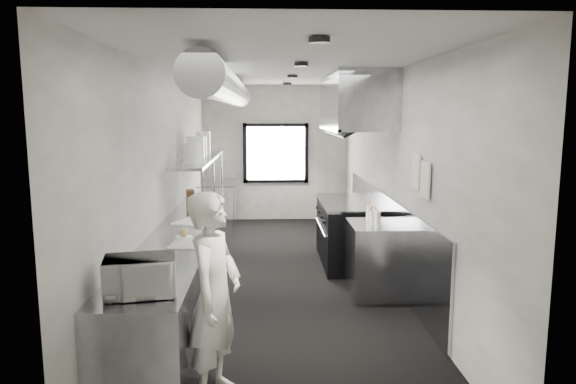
{
  "coord_description": "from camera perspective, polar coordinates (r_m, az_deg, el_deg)",
  "views": [
    {
      "loc": [
        -0.19,
        -6.93,
        2.25
      ],
      "look_at": [
        0.09,
        -0.2,
        1.22
      ],
      "focal_mm": 32.77,
      "sensor_mm": 36.0,
      "label": 1
    }
  ],
  "objects": [
    {
      "name": "floor",
      "position": [
        7.29,
        -0.74,
        -9.3
      ],
      "size": [
        3.0,
        8.0,
        0.01
      ],
      "primitive_type": "cube",
      "color": "black",
      "rests_on": "ground"
    },
    {
      "name": "ceiling",
      "position": [
        6.96,
        -0.79,
        13.2
      ],
      "size": [
        3.0,
        8.0,
        0.01
      ],
      "primitive_type": "cube",
      "color": "beige",
      "rests_on": "wall_back"
    },
    {
      "name": "wall_back",
      "position": [
        10.97,
        -1.34,
        4.23
      ],
      "size": [
        3.0,
        0.02,
        2.8
      ],
      "primitive_type": "cube",
      "color": "silver",
      "rests_on": "floor"
    },
    {
      "name": "wall_front",
      "position": [
        3.06,
        1.29,
        -7.49
      ],
      "size": [
        3.0,
        0.02,
        2.8
      ],
      "primitive_type": "cube",
      "color": "silver",
      "rests_on": "floor"
    },
    {
      "name": "wall_left",
      "position": [
        7.11,
        -12.95,
        1.58
      ],
      "size": [
        0.02,
        8.0,
        2.8
      ],
      "primitive_type": "cube",
      "color": "silver",
      "rests_on": "floor"
    },
    {
      "name": "wall_right",
      "position": [
        7.19,
        11.28,
        1.71
      ],
      "size": [
        0.02,
        8.0,
        2.8
      ],
      "primitive_type": "cube",
      "color": "silver",
      "rests_on": "floor"
    },
    {
      "name": "wall_cladding",
      "position": [
        7.62,
        10.42,
        -4.37
      ],
      "size": [
        0.03,
        5.5,
        1.1
      ],
      "primitive_type": "cube",
      "color": "gray",
      "rests_on": "wall_right"
    },
    {
      "name": "hvac_duct",
      "position": [
        7.36,
        -6.43,
        10.95
      ],
      "size": [
        0.4,
        6.4,
        0.4
      ],
      "primitive_type": "cylinder",
      "rotation": [
        1.57,
        0.0,
        0.0
      ],
      "color": "gray",
      "rests_on": "ceiling"
    },
    {
      "name": "service_window",
      "position": [
        10.93,
        -1.33,
        4.22
      ],
      "size": [
        1.36,
        0.05,
        1.25
      ],
      "color": "silver",
      "rests_on": "wall_back"
    },
    {
      "name": "exhaust_hood",
      "position": [
        7.74,
        7.33,
        9.64
      ],
      "size": [
        0.81,
        2.2,
        0.88
      ],
      "color": "gray",
      "rests_on": "ceiling"
    },
    {
      "name": "prep_counter",
      "position": [
        6.75,
        -10.51,
        -6.95
      ],
      "size": [
        0.7,
        6.0,
        0.9
      ],
      "primitive_type": "cube",
      "color": "gray",
      "rests_on": "floor"
    },
    {
      "name": "pass_shelf",
      "position": [
        8.03,
        -9.51,
        3.44
      ],
      "size": [
        0.45,
        3.0,
        0.68
      ],
      "color": "gray",
      "rests_on": "prep_counter"
    },
    {
      "name": "range",
      "position": [
        7.93,
        6.65,
        -4.36
      ],
      "size": [
        0.88,
        1.6,
        0.94
      ],
      "color": "black",
      "rests_on": "floor"
    },
    {
      "name": "bottle_station",
      "position": [
        6.63,
        9.49,
        -7.22
      ],
      "size": [
        0.65,
        0.8,
        0.9
      ],
      "primitive_type": "cube",
      "color": "gray",
      "rests_on": "floor"
    },
    {
      "name": "far_work_table",
      "position": [
        10.34,
        -7.63,
        -1.43
      ],
      "size": [
        0.7,
        1.2,
        0.9
      ],
      "primitive_type": "cube",
      "color": "gray",
      "rests_on": "floor"
    },
    {
      "name": "notice_sheet_a",
      "position": [
        6.0,
        13.73,
        2.2
      ],
      "size": [
        0.02,
        0.28,
        0.38
      ],
      "primitive_type": "cube",
      "color": "white",
      "rests_on": "wall_right"
    },
    {
      "name": "notice_sheet_b",
      "position": [
        5.68,
        14.68,
        1.29
      ],
      "size": [
        0.02,
        0.28,
        0.38
      ],
      "primitive_type": "cube",
      "color": "white",
      "rests_on": "wall_right"
    },
    {
      "name": "line_cook",
      "position": [
        4.21,
        -7.96,
        -11.18
      ],
      "size": [
        0.55,
        0.69,
        1.66
      ],
      "primitive_type": "imported",
      "rotation": [
        0.0,
        0.0,
        1.29
      ],
      "color": "silver",
      "rests_on": "floor"
    },
    {
      "name": "microwave",
      "position": [
        4.11,
        -15.75,
        -8.75
      ],
      "size": [
        0.54,
        0.45,
        0.29
      ],
      "primitive_type": "imported",
      "rotation": [
        0.0,
        0.0,
        0.19
      ],
      "color": "white",
      "rests_on": "prep_counter"
    },
    {
      "name": "deli_tub_a",
      "position": [
        4.86,
        -15.5,
        -7.15
      ],
      "size": [
        0.17,
        0.17,
        0.11
      ],
      "primitive_type": "cylinder",
      "rotation": [
        0.0,
        0.0,
        0.18
      ],
      "color": "#AAB1A3",
      "rests_on": "prep_counter"
    },
    {
      "name": "deli_tub_b",
      "position": [
        4.68,
        -15.73,
        -7.74
      ],
      "size": [
        0.17,
        0.17,
        0.11
      ],
      "primitive_type": "cylinder",
      "rotation": [
        0.0,
        0.0,
        0.13
      ],
      "color": "#AAB1A3",
      "rests_on": "prep_counter"
    },
    {
      "name": "newspaper",
      "position": [
        5.53,
        -11.02,
        -5.59
      ],
      "size": [
        0.35,
        0.42,
        0.01
      ],
      "primitive_type": "cube",
      "rotation": [
        0.0,
        0.0,
        -0.1
      ],
      "color": "beige",
      "rests_on": "prep_counter"
    },
    {
      "name": "small_plate",
      "position": [
        5.82,
        -11.23,
        -4.84
      ],
      "size": [
        0.23,
        0.23,
        0.02
      ],
      "primitive_type": "cylinder",
      "rotation": [
        0.0,
        0.0,
        -0.26
      ],
      "color": "white",
      "rests_on": "prep_counter"
    },
    {
      "name": "pastry",
      "position": [
        5.81,
        -11.25,
        -4.29
      ],
      "size": [
        0.1,
        0.1,
        0.1
      ],
      "primitive_type": "sphere",
      "color": "tan",
      "rests_on": "small_plate"
    },
    {
      "name": "cutting_board",
      "position": [
        6.65,
        -9.82,
        -3.1
      ],
      "size": [
        0.62,
        0.7,
        0.02
      ],
      "primitive_type": "cube",
      "rotation": [
        0.0,
        0.0,
        -0.39
      ],
      "color": "white",
      "rests_on": "prep_counter"
    },
    {
      "name": "knife_block",
      "position": [
        7.62,
        -10.55,
        -0.74
      ],
      "size": [
        0.15,
        0.25,
        0.25
      ],
      "primitive_type": "cube",
      "rotation": [
        0.0,
        0.0,
        0.22
      ],
      "color": "#572F1E",
      "rests_on": "prep_counter"
    },
    {
      "name": "plate_stack_a",
      "position": [
        7.16,
        -10.29,
        4.19
      ],
      "size": [
        0.3,
        0.3,
        0.27
      ],
      "primitive_type": "cylinder",
      "rotation": [
        0.0,
        0.0,
        -0.35
      ],
      "color": "white",
      "rests_on": "pass_shelf"
    },
    {
      "name": "plate_stack_b",
      "position": [
        7.8,
        -9.99,
        4.76
      ],
      "size": [
        0.31,
        0.31,
        0.33
      ],
      "primitive_type": "cylinder",
      "rotation": [
        0.0,
        0.0,
        0.24
      ],
      "color": "white",
      "rests_on": "pass_shelf"
    },
    {
      "name": "plate_stack_c",
      "position": [
        8.21,
        -9.58,
        4.91
      ],
      "size": [
        0.27,
        0.27,
        0.32
      ],
      "primitive_type": "cylinder",
      "rotation": [
        0.0,
        0.0,
        0.23
      ],
      "color": "white",
      "rests_on": "pass_shelf"
    },
    {
      "name": "plate_stack_d",
      "position": [
        8.65,
        -9.21,
        5.29
      ],
      "size": [
        0.29,
        0.29,
        0.37
      ],
      "primitive_type": "cylinder",
      "rotation": [
        0.0,
        0.0,
        0.22
      ],
      "color": "white",
      "rests_on": "pass_shelf"
    },
    {
      "name": "squeeze_bottle_a",
      "position": [
        6.25,
        9.7,
        -3.01
      ],
      "size": [
        0.09,
        0.09,
        0.2
      ],
      "primitive_type": "cylinder",
      "rotation": [
        0.0,
        0.0,
        0.41
      ],
      "color": "white",
      "rests_on": "bottle_station"
    },
    {
      "name": "squeeze_bottle_b",
      "position": [
        6.36,
        9.06,
        -2.9
      ],
      "size": [
        0.07,
        0.07,
        0.17
      ],
      "primitive_type": "cylinder",
      "rotation": [
        0.0,
        0.0,
        0.35
      ],
      "color": "white",
      "rests_on": "bottle_station"
    },
    {
      "name": "squeeze_bottle_c",
      "position": [
        6.49,
        9.44,
        -2.65
      ],
      "size": [
        0.07,
        0.07,
        0.18
      ],
      "primitive_type": "cylinder",
      "rotation": [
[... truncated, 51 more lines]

